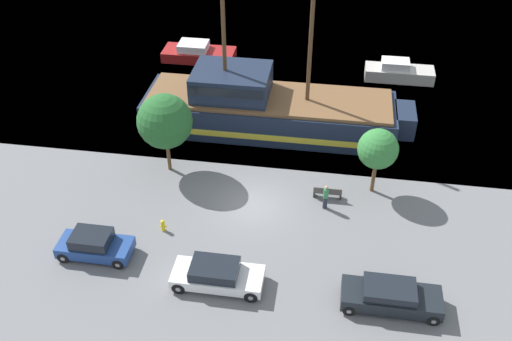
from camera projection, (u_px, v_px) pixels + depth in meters
ground_plane at (253, 205)px, 35.12m from camera, size 160.00×160.00×0.00m
pirate_ship at (266, 108)px, 41.21m from camera, size 19.31×5.28×11.47m
moored_boat_dockside at (398, 72)px, 47.81m from camera, size 5.68×2.01×1.70m
moored_boat_outer at (198, 53)px, 50.83m from camera, size 6.36×2.59×1.56m
parked_car_curb_front at (391, 296)px, 28.46m from camera, size 4.99×1.92×1.45m
parked_car_curb_mid at (94, 245)px, 31.32m from camera, size 4.06×1.84×1.54m
parked_car_curb_rear at (217, 275)px, 29.63m from camera, size 4.77×2.00×1.41m
fire_hydrant at (163, 225)px, 33.10m from camera, size 0.42×0.25×0.76m
bench_promenade_east at (328, 192)px, 35.45m from camera, size 1.76×0.45×0.85m
pedestrian_walking_near at (326, 197)px, 34.44m from camera, size 0.32×0.32×1.70m
tree_row_east at (165, 121)px, 35.86m from camera, size 3.53×3.53×5.52m
tree_row_mideast at (378, 149)px, 34.36m from camera, size 2.49×2.49×4.47m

